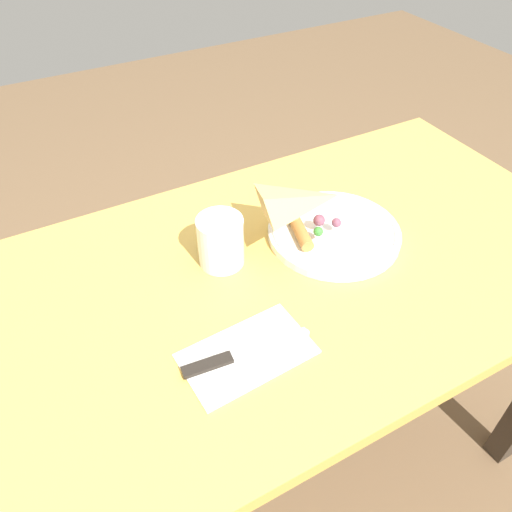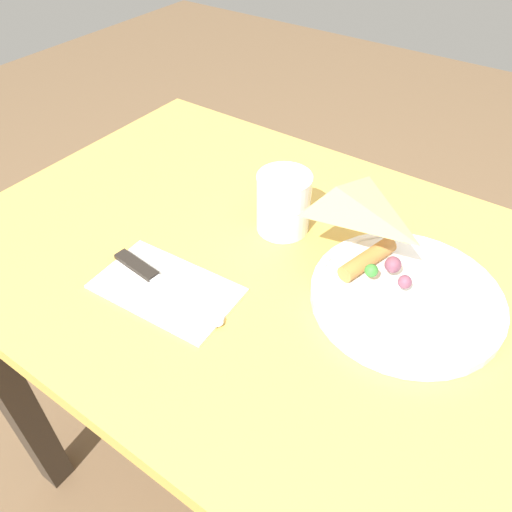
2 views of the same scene
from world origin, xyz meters
TOP-DOWN VIEW (x-y plane):
  - ground_plane at (0.00, 0.00)m, footprint 6.00×6.00m
  - dining_table at (0.00, 0.00)m, footprint 1.16×0.66m
  - plate_pizza at (0.09, 0.03)m, footprint 0.26×0.26m
  - milk_glass at (-0.13, 0.07)m, footprint 0.08×0.08m
  - napkin_folded at (-0.18, -0.14)m, footprint 0.20×0.13m
  - butter_knife at (-0.20, -0.13)m, footprint 0.21×0.04m

SIDE VIEW (x-z plane):
  - ground_plane at x=0.00m, z-range 0.00..0.00m
  - dining_table at x=0.00m, z-range 0.25..0.99m
  - napkin_folded at x=-0.18m, z-range 0.74..0.74m
  - butter_knife at x=-0.20m, z-range 0.74..0.75m
  - plate_pizza at x=0.09m, z-range 0.73..0.78m
  - milk_glass at x=-0.13m, z-range 0.74..0.83m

